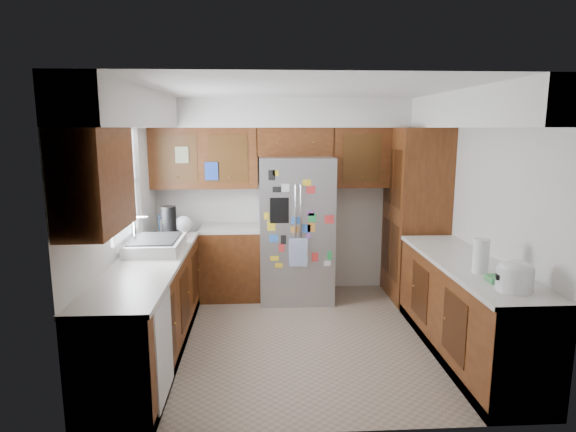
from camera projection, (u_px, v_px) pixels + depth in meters
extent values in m
plane|color=gray|center=(304.00, 337.00, 5.01)|extent=(3.60, 3.60, 0.00)
cube|color=silver|center=(294.00, 197.00, 6.36)|extent=(3.60, 0.04, 2.50)
cube|color=silver|center=(121.00, 221.00, 4.68)|extent=(0.04, 3.20, 2.50)
cube|color=silver|center=(481.00, 217.00, 4.89)|extent=(0.04, 3.20, 2.50)
cube|color=silver|center=(326.00, 264.00, 3.21)|extent=(3.60, 0.04, 2.50)
cube|color=white|center=(306.00, 89.00, 4.56)|extent=(3.60, 3.20, 0.02)
cube|color=silver|center=(295.00, 113.00, 5.98)|extent=(3.60, 0.38, 0.35)
cube|color=silver|center=(134.00, 109.00, 4.50)|extent=(0.38, 3.20, 0.35)
cube|color=silver|center=(470.00, 109.00, 4.68)|extent=(0.38, 3.20, 0.35)
cube|color=#49210E|center=(205.00, 158.00, 6.03)|extent=(1.33, 0.34, 0.75)
cube|color=#49210E|center=(383.00, 157.00, 6.16)|extent=(1.33, 0.34, 0.75)
cube|color=#49210E|center=(95.00, 180.00, 3.47)|extent=(0.34, 0.85, 0.75)
cube|color=white|center=(123.00, 184.00, 4.72)|extent=(0.02, 0.90, 1.05)
cube|color=white|center=(127.00, 184.00, 4.72)|extent=(0.01, 1.02, 1.15)
cube|color=#1D42AD|center=(211.00, 171.00, 5.88)|extent=(0.16, 0.02, 0.22)
cube|color=beige|center=(182.00, 155.00, 5.82)|extent=(0.16, 0.02, 0.20)
cube|color=#49210E|center=(149.00, 311.00, 4.55)|extent=(0.60, 2.60, 0.88)
cube|color=#49210E|center=(231.00, 263.00, 6.16)|extent=(0.75, 0.60, 0.88)
cube|color=silver|center=(147.00, 264.00, 4.47)|extent=(0.63, 2.60, 0.04)
cube|color=silver|center=(230.00, 228.00, 6.08)|extent=(0.75, 0.60, 0.04)
cube|color=black|center=(152.00, 349.00, 4.62)|extent=(0.60, 2.60, 0.10)
cube|color=silver|center=(164.00, 348.00, 3.73)|extent=(0.01, 0.58, 0.80)
cube|color=#49210E|center=(466.00, 311.00, 4.55)|extent=(0.60, 2.25, 0.88)
cube|color=silver|center=(470.00, 264.00, 4.47)|extent=(0.63, 2.25, 0.04)
cube|color=black|center=(464.00, 349.00, 4.62)|extent=(0.60, 2.25, 0.10)
cube|color=#49210E|center=(415.00, 215.00, 6.03)|extent=(0.60, 0.90, 2.15)
cube|color=#95959A|center=(296.00, 229.00, 6.03)|extent=(0.90, 0.75, 1.80)
cylinder|color=silver|center=(296.00, 223.00, 5.62)|extent=(0.02, 0.02, 0.90)
cylinder|color=silver|center=(301.00, 223.00, 5.62)|extent=(0.02, 0.02, 0.90)
cube|color=black|center=(279.00, 211.00, 5.59)|extent=(0.22, 0.01, 0.30)
cube|color=white|center=(298.00, 252.00, 5.67)|extent=(0.22, 0.01, 0.34)
cube|color=red|center=(311.00, 190.00, 5.57)|extent=(0.11, 0.00, 0.09)
cube|color=red|center=(305.00, 252.00, 5.70)|extent=(0.07, 0.00, 0.08)
cube|color=yellow|center=(275.00, 258.00, 5.69)|extent=(0.10, 0.00, 0.06)
cube|color=#8C4C99|center=(311.00, 213.00, 5.62)|extent=(0.09, 0.00, 0.06)
cube|color=yellow|center=(271.00, 226.00, 5.62)|extent=(0.10, 0.00, 0.12)
cube|color=yellow|center=(266.00, 216.00, 5.59)|extent=(0.06, 0.00, 0.09)
cube|color=white|center=(285.00, 188.00, 5.55)|extent=(0.09, 0.00, 0.09)
cube|color=orange|center=(311.00, 228.00, 5.65)|extent=(0.09, 0.00, 0.11)
cube|color=orange|center=(306.00, 253.00, 5.70)|extent=(0.05, 0.00, 0.06)
cube|color=yellow|center=(276.00, 173.00, 5.51)|extent=(0.07, 0.00, 0.06)
cube|color=black|center=(272.00, 175.00, 5.51)|extent=(0.08, 0.00, 0.12)
cube|color=green|center=(312.00, 217.00, 5.63)|extent=(0.09, 0.00, 0.10)
cube|color=red|center=(315.00, 257.00, 5.72)|extent=(0.08, 0.00, 0.11)
cube|color=white|center=(327.00, 263.00, 5.74)|extent=(0.08, 0.00, 0.06)
cube|color=green|center=(330.00, 256.00, 5.72)|extent=(0.05, 0.00, 0.11)
cube|color=#8C4C99|center=(308.00, 236.00, 5.67)|extent=(0.06, 0.00, 0.06)
cube|color=blue|center=(307.00, 229.00, 5.65)|extent=(0.10, 0.00, 0.10)
cube|color=orange|center=(295.00, 230.00, 5.64)|extent=(0.09, 0.00, 0.07)
cube|color=blue|center=(274.00, 238.00, 5.65)|extent=(0.10, 0.00, 0.09)
cube|color=blue|center=(296.00, 221.00, 5.62)|extent=(0.11, 0.00, 0.08)
cube|color=black|center=(277.00, 190.00, 5.55)|extent=(0.10, 0.00, 0.07)
cube|color=red|center=(282.00, 248.00, 5.67)|extent=(0.07, 0.00, 0.10)
cube|color=black|center=(283.00, 240.00, 5.66)|extent=(0.06, 0.00, 0.11)
cube|color=yellow|center=(307.00, 183.00, 5.55)|extent=(0.10, 0.00, 0.07)
cube|color=yellow|center=(279.00, 265.00, 5.71)|extent=(0.09, 0.00, 0.05)
cube|color=red|center=(329.00, 219.00, 5.64)|extent=(0.11, 0.00, 0.10)
cube|color=#49210E|center=(295.00, 142.00, 6.06)|extent=(0.96, 0.34, 0.35)
sphere|color=#2032CA|center=(266.00, 117.00, 6.00)|extent=(0.27, 0.27, 0.27)
cylinder|color=black|center=(298.00, 120.00, 5.98)|extent=(0.31, 0.31, 0.18)
ellipsoid|color=#333338|center=(298.00, 113.00, 5.97)|extent=(0.29, 0.29, 0.13)
cube|color=silver|center=(156.00, 245.00, 4.85)|extent=(0.52, 0.70, 0.12)
cube|color=black|center=(155.00, 239.00, 4.84)|extent=(0.44, 0.60, 0.02)
cylinder|color=silver|center=(135.00, 230.00, 4.81)|extent=(0.02, 0.02, 0.30)
cylinder|color=silver|center=(140.00, 217.00, 4.79)|extent=(0.16, 0.02, 0.02)
cube|color=yellow|center=(171.00, 255.00, 4.62)|extent=(0.10, 0.18, 0.04)
cube|color=black|center=(170.00, 236.00, 5.32)|extent=(0.18, 0.14, 0.10)
cylinder|color=black|center=(169.00, 219.00, 5.29)|extent=(0.16, 0.16, 0.28)
cylinder|color=#95959A|center=(166.00, 226.00, 5.59)|extent=(0.14, 0.14, 0.20)
sphere|color=silver|center=(184.00, 224.00, 5.71)|extent=(0.20, 0.20, 0.20)
cube|color=#3F72B2|center=(165.00, 222.00, 5.87)|extent=(0.14, 0.10, 0.18)
cube|color=#BFB28C|center=(186.00, 223.00, 5.91)|extent=(0.10, 0.08, 0.14)
cylinder|color=silver|center=(168.00, 237.00, 5.25)|extent=(0.08, 0.08, 0.11)
cylinder|color=white|center=(515.00, 279.00, 3.68)|extent=(0.27, 0.27, 0.18)
ellipsoid|color=white|center=(516.00, 267.00, 3.66)|extent=(0.26, 0.26, 0.12)
cube|color=black|center=(499.00, 277.00, 3.67)|extent=(0.04, 0.06, 0.04)
cylinder|color=white|center=(481.00, 256.00, 4.11)|extent=(0.13, 0.13, 0.30)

